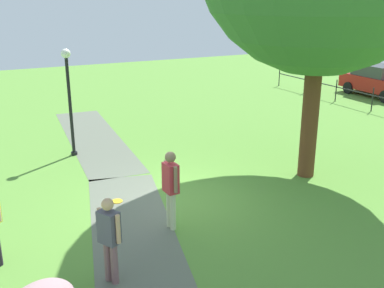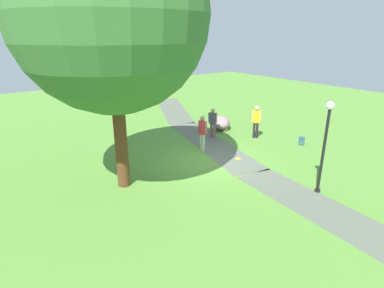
# 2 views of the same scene
# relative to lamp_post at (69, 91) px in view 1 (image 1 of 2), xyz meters

# --- Properties ---
(ground_plane) EXTENTS (48.00, 48.00, 0.00)m
(ground_plane) POSITION_rel_lamp_post_xyz_m (4.51, 1.45, -2.07)
(ground_plane) COLOR #548833
(footpath_segment_near) EXTENTS (8.12, 2.39, 0.01)m
(footpath_segment_near) POSITION_rel_lamp_post_xyz_m (-1.50, 1.04, -2.06)
(footpath_segment_near) COLOR #596051
(footpath_segment_near) RESTS_ON ground
(footpath_segment_mid) EXTENTS (8.18, 3.55, 0.01)m
(footpath_segment_mid) POSITION_rel_lamp_post_xyz_m (6.38, -0.22, -2.06)
(footpath_segment_mid) COLOR #596051
(footpath_segment_mid) RESTS_ON ground
(lamp_post) EXTENTS (0.28, 0.28, 3.33)m
(lamp_post) POSITION_rel_lamp_post_xyz_m (0.00, 0.00, 0.00)
(lamp_post) COLOR black
(lamp_post) RESTS_ON ground
(woman_with_handbag) EXTENTS (0.47, 0.38, 1.61)m
(woman_with_handbag) POSITION_rel_lamp_post_xyz_m (7.09, -0.97, -1.14)
(woman_with_handbag) COLOR #7D585C
(woman_with_handbag) RESTS_ON ground
(man_near_boulder) EXTENTS (0.52, 0.26, 1.75)m
(man_near_boulder) POSITION_rel_lamp_post_xyz_m (5.78, 0.78, -1.04)
(man_near_boulder) COLOR beige
(man_near_boulder) RESTS_ON ground
(frisbee_on_grass) EXTENTS (0.28, 0.28, 0.02)m
(frisbee_on_grass) POSITION_rel_lamp_post_xyz_m (3.96, 0.13, -2.06)
(frisbee_on_grass) COLOR gold
(frisbee_on_grass) RESTS_ON ground
(parked_hatchback_blue) EXTENTS (3.92, 1.78, 1.56)m
(parked_hatchback_blue) POSITION_rel_lamp_post_xyz_m (-2.04, 15.61, -1.26)
(parked_hatchback_blue) COLOR #AB1B19
(parked_hatchback_blue) RESTS_ON ground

